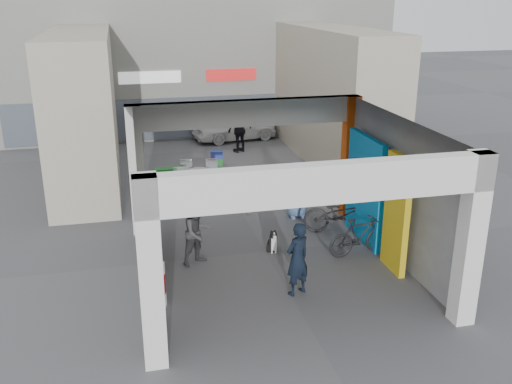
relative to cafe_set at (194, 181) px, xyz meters
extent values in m
plane|color=#4F4F54|center=(1.11, -5.10, -0.33)|extent=(90.00, 90.00, 0.00)
cube|color=silver|center=(-1.89, -9.10, 1.42)|extent=(0.40, 0.40, 3.50)
cube|color=silver|center=(-1.89, -3.10, 1.42)|extent=(0.40, 0.40, 3.50)
cube|color=silver|center=(4.11, -9.10, 1.42)|extent=(0.40, 0.40, 3.50)
cube|color=#D24A0C|center=(4.11, -3.10, 1.42)|extent=(0.40, 0.40, 3.50)
plane|color=beige|center=(-1.89, -6.10, 1.42)|extent=(0.00, 6.40, 6.40)
plane|color=#A7A7AC|center=(4.11, -6.10, 1.42)|extent=(0.00, 6.40, 6.40)
cube|color=#0C79C0|center=(3.81, -4.90, 1.07)|extent=(0.15, 2.00, 2.80)
cube|color=gold|center=(3.81, -6.70, 1.07)|extent=(0.15, 1.00, 2.80)
plane|color=#B6B6B1|center=(1.11, -6.10, 3.17)|extent=(6.40, 6.40, 0.00)
cube|color=silver|center=(1.11, -3.05, 2.82)|extent=(6.40, 0.30, 0.70)
cube|color=silver|center=(1.11, -9.15, 2.82)|extent=(6.40, 0.30, 0.70)
cube|color=silver|center=(1.11, -2.88, 2.77)|extent=(4.20, 0.05, 0.55)
cube|color=silver|center=(1.11, 8.90, 3.67)|extent=(18.00, 4.00, 8.00)
cube|color=#515966|center=(1.11, 6.85, 0.67)|extent=(16.20, 0.06, 1.80)
cube|color=white|center=(-0.89, 6.86, 2.47)|extent=(2.60, 0.06, 0.50)
cube|color=red|center=(2.61, 6.86, 2.47)|extent=(2.20, 0.06, 0.50)
cube|color=#A8A08B|center=(-3.39, 2.40, 2.17)|extent=(2.00, 9.00, 5.00)
cube|color=#A8A08B|center=(5.61, 2.40, 2.17)|extent=(2.00, 9.00, 5.00)
cylinder|color=gray|center=(-0.55, -2.63, 0.16)|extent=(0.09, 0.09, 0.98)
cylinder|color=gray|center=(1.25, -2.51, 0.13)|extent=(0.09, 0.09, 0.92)
cylinder|color=gray|center=(2.60, -2.51, 0.10)|extent=(0.09, 0.09, 0.86)
cube|color=silver|center=(-1.64, -7.36, 0.17)|extent=(0.20, 0.55, 1.00)
cube|color=red|center=(-1.60, -7.36, 0.22)|extent=(0.13, 0.38, 0.40)
cube|color=silver|center=(-1.64, -3.27, 0.17)|extent=(0.16, 0.56, 1.00)
cube|color=red|center=(-1.60, -3.27, 0.22)|extent=(0.10, 0.39, 0.40)
cylinder|color=#B2B2B7|center=(0.12, -0.29, 0.05)|extent=(0.06, 0.06, 0.75)
cylinder|color=#B2B2B7|center=(0.12, -0.29, -0.32)|extent=(0.46, 0.46, 0.02)
cylinder|color=#B2B2B7|center=(0.12, -0.29, 0.42)|extent=(0.73, 0.73, 0.05)
cube|color=#B2B2B7|center=(-0.50, -0.50, -0.10)|extent=(0.40, 0.40, 0.47)
cube|color=#B2B2B7|center=(-0.50, -0.31, 0.37)|extent=(0.40, 0.05, 0.47)
cube|color=#B2B2B7|center=(0.64, 0.23, -0.10)|extent=(0.40, 0.40, 0.47)
cube|color=#B2B2B7|center=(0.64, 0.42, 0.37)|extent=(0.40, 0.05, 0.47)
cube|color=#B2B2B7|center=(-0.19, 0.33, -0.10)|extent=(0.40, 0.40, 0.47)
cube|color=#B2B2B7|center=(-0.19, 0.52, 0.37)|extent=(0.40, 0.05, 0.47)
cube|color=black|center=(-0.78, 0.15, -0.19)|extent=(1.13, 0.57, 0.28)
cube|color=#1A5D1B|center=(-0.78, 0.01, -0.05)|extent=(0.94, 0.33, 0.17)
cube|color=#1A5D1B|center=(-0.78, 0.15, 0.14)|extent=(0.94, 0.33, 0.17)
cube|color=#1A5D1B|center=(-0.78, 0.30, 0.33)|extent=(0.94, 0.33, 0.17)
cube|color=#1A5D1B|center=(1.20, 2.72, -0.19)|extent=(0.51, 0.43, 0.28)
cube|color=navy|center=(1.20, 2.72, 0.09)|extent=(0.51, 0.43, 0.28)
cube|color=black|center=(1.30, -5.04, -0.22)|extent=(0.22, 0.30, 0.22)
cube|color=black|center=(1.30, -5.16, -0.05)|extent=(0.18, 0.15, 0.34)
cube|color=white|center=(1.30, -5.24, -0.09)|extent=(0.14, 0.03, 0.32)
cylinder|color=white|center=(1.25, -5.22, -0.20)|extent=(0.04, 0.04, 0.26)
cylinder|color=white|center=(1.35, -5.22, -0.20)|extent=(0.04, 0.04, 0.26)
sphere|color=black|center=(1.30, -5.18, 0.16)|extent=(0.18, 0.18, 0.18)
cube|color=white|center=(1.30, -5.27, 0.14)|extent=(0.07, 0.11, 0.06)
cone|color=black|center=(1.26, -5.14, 0.24)|extent=(0.07, 0.07, 0.07)
cone|color=black|center=(1.35, -5.14, 0.24)|extent=(0.07, 0.07, 0.07)
imported|color=black|center=(1.26, -7.29, 0.49)|extent=(0.71, 0.62, 1.65)
imported|color=#3A3A3C|center=(-0.62, -5.33, 0.48)|extent=(0.98, 0.92, 1.61)
imported|color=#5271A0|center=(2.60, -3.00, 0.51)|extent=(0.84, 0.57, 1.68)
imported|color=black|center=(2.45, 4.40, 0.61)|extent=(1.19, 0.86, 1.88)
imported|color=black|center=(3.41, -4.41, 0.21)|extent=(2.18, 1.33, 1.08)
imported|color=black|center=(3.35, -5.79, 0.17)|extent=(1.71, 0.67, 1.00)
imported|color=white|center=(2.65, 6.40, 0.29)|extent=(3.86, 2.06, 1.25)
camera|label=1|loc=(-2.14, -17.78, 5.88)|focal=40.00mm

